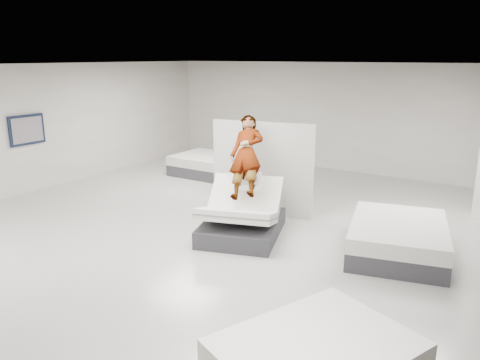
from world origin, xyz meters
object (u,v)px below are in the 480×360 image
at_px(flat_bed_right_far, 398,238).
at_px(flat_bed_left_far, 211,165).
at_px(hero_bed, 242,218).
at_px(divider_panel, 262,169).
at_px(remote, 253,187).
at_px(wall_poster, 27,130).
at_px(person, 246,170).

distance_m(flat_bed_right_far, flat_bed_left_far, 6.70).
height_order(hero_bed, divider_panel, divider_panel).
height_order(remote, wall_poster, wall_poster).
bearing_deg(flat_bed_left_far, hero_bed, -46.80).
bearing_deg(person, flat_bed_right_far, -9.57).
bearing_deg(remote, divider_panel, 94.91).
distance_m(person, divider_panel, 1.08).
xyz_separation_m(flat_bed_left_far, wall_poster, (-2.80, -3.88, 1.31)).
relative_size(person, flat_bed_right_far, 0.76).
bearing_deg(person, wall_poster, 167.77).
bearing_deg(flat_bed_left_far, person, -45.11).
distance_m(hero_bed, flat_bed_left_far, 4.87).
distance_m(divider_panel, flat_bed_left_far, 3.79).
distance_m(person, wall_poster, 6.08).
height_order(remote, flat_bed_right_far, remote).
bearing_deg(flat_bed_right_far, person, -171.31).
distance_m(remote, divider_panel, 1.41).
height_order(remote, divider_panel, divider_panel).
bearing_deg(flat_bed_left_far, flat_bed_right_far, -24.75).
bearing_deg(wall_poster, flat_bed_left_far, 54.18).
bearing_deg(wall_poster, remote, 3.37).
bearing_deg(hero_bed, wall_poster, -176.89).
xyz_separation_m(flat_bed_right_far, wall_poster, (-8.89, -1.07, 1.31)).
bearing_deg(wall_poster, person, 6.03).
distance_m(remote, flat_bed_right_far, 2.73).
bearing_deg(remote, person, 122.15).
relative_size(hero_bed, person, 1.20).
relative_size(divider_panel, flat_bed_right_far, 0.93).
distance_m(divider_panel, flat_bed_right_far, 3.23).
distance_m(flat_bed_left_far, wall_poster, 4.96).
bearing_deg(hero_bed, divider_panel, 104.14).
bearing_deg(wall_poster, flat_bed_right_far, 6.89).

